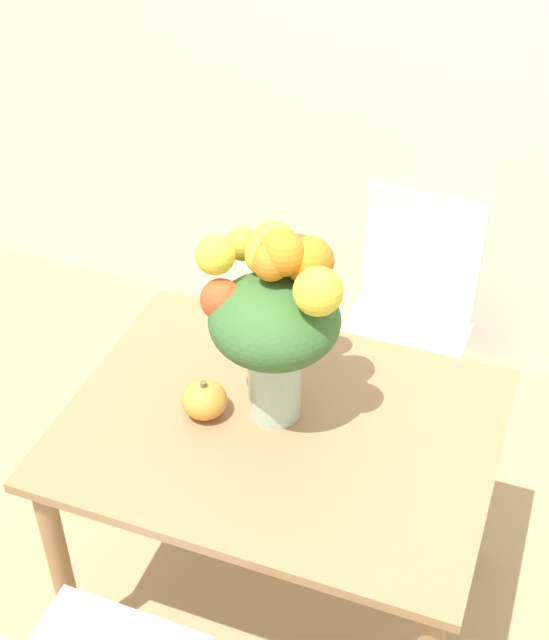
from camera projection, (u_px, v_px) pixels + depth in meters
name	position (u px, v px, depth m)	size (l,w,h in m)	color
ground_plane	(279.00, 592.00, 2.79)	(12.00, 12.00, 0.00)	tan
wall_back	(423.00, 19.00, 2.98)	(8.00, 0.06, 2.70)	silver
dining_table	(279.00, 454.00, 2.40)	(1.13, 0.86, 0.74)	#9E754C
flower_vase	(275.00, 311.00, 2.18)	(0.39, 0.38, 0.54)	#B2CCBC
pumpkin	(204.00, 400.00, 2.34)	(0.12, 0.12, 0.11)	gold
dining_chair_near_window	(405.00, 327.00, 3.04)	(0.44, 0.44, 0.95)	white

